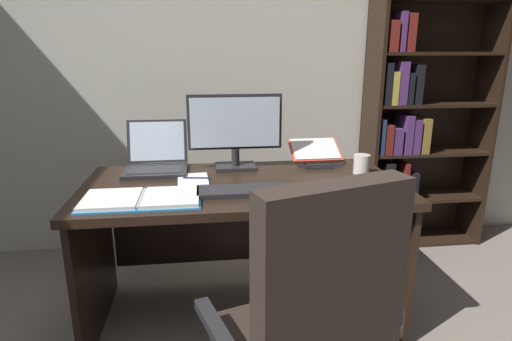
{
  "coord_description": "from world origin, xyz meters",
  "views": [
    {
      "loc": [
        -0.23,
        -0.81,
        1.38
      ],
      "look_at": [
        0.02,
        1.13,
        0.83
      ],
      "focal_mm": 29.61,
      "sensor_mm": 36.0,
      "label": 1
    }
  ],
  "objects_px": {
    "desk": "(241,215)",
    "reading_stand_with_book": "(316,152)",
    "monitor": "(235,131)",
    "notepad": "(193,180)",
    "keyboard": "(243,191)",
    "laptop": "(156,161)",
    "computer_mouse": "(307,187)",
    "pen": "(197,178)",
    "open_binder": "(142,199)",
    "coffee_mug": "(362,164)",
    "bookshelf": "(415,107)"
  },
  "relations": [
    {
      "from": "bookshelf",
      "to": "laptop",
      "type": "relative_size",
      "value": 6.19
    },
    {
      "from": "monitor",
      "to": "open_binder",
      "type": "relative_size",
      "value": 1.0
    },
    {
      "from": "bookshelf",
      "to": "open_binder",
      "type": "xyz_separation_m",
      "value": [
        -1.74,
        -1.01,
        -0.24
      ]
    },
    {
      "from": "desk",
      "to": "reading_stand_with_book",
      "type": "bearing_deg",
      "value": 28.18
    },
    {
      "from": "desk",
      "to": "pen",
      "type": "distance_m",
      "value": 0.31
    },
    {
      "from": "monitor",
      "to": "reading_stand_with_book",
      "type": "bearing_deg",
      "value": 6.36
    },
    {
      "from": "laptop",
      "to": "computer_mouse",
      "type": "bearing_deg",
      "value": -31.44
    },
    {
      "from": "reading_stand_with_book",
      "to": "coffee_mug",
      "type": "relative_size",
      "value": 2.81
    },
    {
      "from": "desk",
      "to": "monitor",
      "type": "xyz_separation_m",
      "value": [
        -0.01,
        0.19,
        0.42
      ]
    },
    {
      "from": "open_binder",
      "to": "pen",
      "type": "xyz_separation_m",
      "value": [
        0.24,
        0.28,
        0.0
      ]
    },
    {
      "from": "notepad",
      "to": "coffee_mug",
      "type": "height_order",
      "value": "coffee_mug"
    },
    {
      "from": "desk",
      "to": "keyboard",
      "type": "height_order",
      "value": "keyboard"
    },
    {
      "from": "desk",
      "to": "keyboard",
      "type": "bearing_deg",
      "value": -92.89
    },
    {
      "from": "laptop",
      "to": "notepad",
      "type": "bearing_deg",
      "value": -47.45
    },
    {
      "from": "desk",
      "to": "open_binder",
      "type": "height_order",
      "value": "open_binder"
    },
    {
      "from": "desk",
      "to": "laptop",
      "type": "relative_size",
      "value": 4.72
    },
    {
      "from": "pen",
      "to": "computer_mouse",
      "type": "bearing_deg",
      "value": -24.14
    },
    {
      "from": "coffee_mug",
      "to": "open_binder",
      "type": "bearing_deg",
      "value": -164.93
    },
    {
      "from": "monitor",
      "to": "coffee_mug",
      "type": "xyz_separation_m",
      "value": [
        0.66,
        -0.19,
        -0.16
      ]
    },
    {
      "from": "monitor",
      "to": "laptop",
      "type": "xyz_separation_m",
      "value": [
        -0.43,
        0.01,
        -0.15
      ]
    },
    {
      "from": "desk",
      "to": "coffee_mug",
      "type": "height_order",
      "value": "coffee_mug"
    },
    {
      "from": "laptop",
      "to": "pen",
      "type": "height_order",
      "value": "laptop"
    },
    {
      "from": "keyboard",
      "to": "notepad",
      "type": "height_order",
      "value": "keyboard"
    },
    {
      "from": "laptop",
      "to": "notepad",
      "type": "height_order",
      "value": "laptop"
    },
    {
      "from": "laptop",
      "to": "keyboard",
      "type": "relative_size",
      "value": 0.79
    },
    {
      "from": "laptop",
      "to": "reading_stand_with_book",
      "type": "bearing_deg",
      "value": 2.69
    },
    {
      "from": "open_binder",
      "to": "monitor",
      "type": "bearing_deg",
      "value": 47.69
    },
    {
      "from": "open_binder",
      "to": "laptop",
      "type": "bearing_deg",
      "value": 88.43
    },
    {
      "from": "computer_mouse",
      "to": "reading_stand_with_book",
      "type": "bearing_deg",
      "value": 70.88
    },
    {
      "from": "computer_mouse",
      "to": "open_binder",
      "type": "height_order",
      "value": "computer_mouse"
    },
    {
      "from": "computer_mouse",
      "to": "coffee_mug",
      "type": "relative_size",
      "value": 1.01
    },
    {
      "from": "laptop",
      "to": "notepad",
      "type": "relative_size",
      "value": 1.58
    },
    {
      "from": "monitor",
      "to": "reading_stand_with_book",
      "type": "relative_size",
      "value": 1.77
    },
    {
      "from": "laptop",
      "to": "keyboard",
      "type": "bearing_deg",
      "value": -46.02
    },
    {
      "from": "desk",
      "to": "reading_stand_with_book",
      "type": "distance_m",
      "value": 0.59
    },
    {
      "from": "monitor",
      "to": "reading_stand_with_book",
      "type": "height_order",
      "value": "monitor"
    },
    {
      "from": "monitor",
      "to": "bookshelf",
      "type": "bearing_deg",
      "value": 21.84
    },
    {
      "from": "bookshelf",
      "to": "monitor",
      "type": "xyz_separation_m",
      "value": [
        -1.29,
        -0.52,
        -0.04
      ]
    },
    {
      "from": "bookshelf",
      "to": "monitor",
      "type": "bearing_deg",
      "value": -158.16
    },
    {
      "from": "monitor",
      "to": "open_binder",
      "type": "xyz_separation_m",
      "value": [
        -0.45,
        -0.49,
        -0.2
      ]
    },
    {
      "from": "monitor",
      "to": "keyboard",
      "type": "height_order",
      "value": "monitor"
    },
    {
      "from": "computer_mouse",
      "to": "notepad",
      "type": "bearing_deg",
      "value": 156.67
    },
    {
      "from": "notepad",
      "to": "coffee_mug",
      "type": "bearing_deg",
      "value": 1.15
    },
    {
      "from": "notepad",
      "to": "keyboard",
      "type": "bearing_deg",
      "value": -44.72
    },
    {
      "from": "reading_stand_with_book",
      "to": "keyboard",
      "type": "bearing_deg",
      "value": -133.81
    },
    {
      "from": "reading_stand_with_book",
      "to": "coffee_mug",
      "type": "bearing_deg",
      "value": -52.56
    },
    {
      "from": "monitor",
      "to": "notepad",
      "type": "xyz_separation_m",
      "value": [
        -0.23,
        -0.21,
        -0.2
      ]
    },
    {
      "from": "monitor",
      "to": "notepad",
      "type": "height_order",
      "value": "monitor"
    },
    {
      "from": "bookshelf",
      "to": "keyboard",
      "type": "height_order",
      "value": "bookshelf"
    },
    {
      "from": "monitor",
      "to": "open_binder",
      "type": "distance_m",
      "value": 0.69
    }
  ]
}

